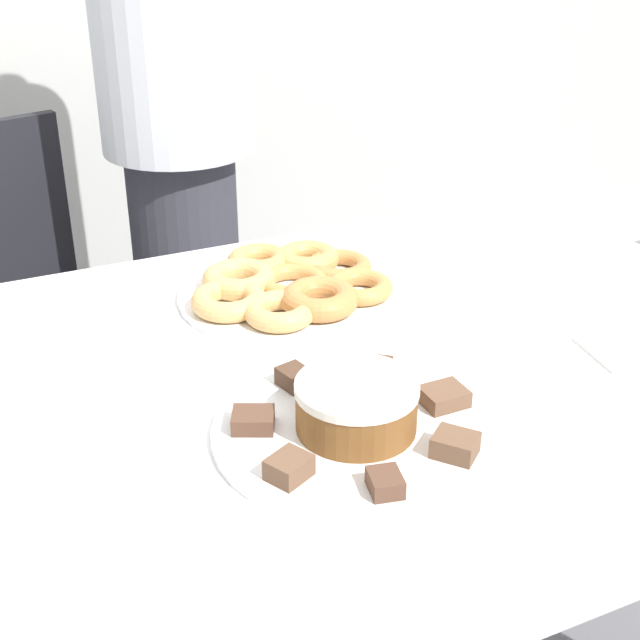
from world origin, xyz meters
The scene contains 23 objects.
table centered at (0.00, 0.00, 0.68)m, with size 1.57×1.04×0.76m.
person_standing centered at (0.08, 0.89, 0.90)m, with size 0.33×0.33×1.71m.
office_chair_left centered at (-0.31, 0.94, 0.44)m, with size 0.53×0.53×0.91m.
plate_cake centered at (-0.01, -0.16, 0.77)m, with size 0.38×0.38×0.01m.
plate_donuts centered at (0.08, 0.26, 0.77)m, with size 0.39×0.39×0.01m.
frosted_cake centered at (-0.01, -0.16, 0.81)m, with size 0.16×0.16×0.07m.
lamington_0 centered at (-0.04, -0.03, 0.78)m, with size 0.05×0.05×0.03m.
lamington_1 centered at (-0.13, -0.10, 0.78)m, with size 0.07×0.06×0.02m.
lamington_2 centered at (-0.13, -0.22, 0.79)m, with size 0.06×0.06×0.03m.
lamington_3 centered at (-0.04, -0.29, 0.78)m, with size 0.05×0.05×0.02m.
lamington_4 centered at (0.07, -0.26, 0.79)m, with size 0.07×0.07×0.03m.
lamington_5 centered at (0.12, -0.16, 0.78)m, with size 0.06×0.05×0.02m.
lamington_6 centered at (0.07, -0.06, 0.78)m, with size 0.07×0.07×0.02m.
donut_0 centered at (0.08, 0.26, 0.79)m, with size 0.12×0.12×0.03m.
donut_1 centered at (0.02, 0.16, 0.79)m, with size 0.12×0.12×0.03m.
donut_2 centered at (0.09, 0.17, 0.79)m, with size 0.13×0.13×0.04m.
donut_3 centered at (0.18, 0.19, 0.79)m, with size 0.11×0.11×0.03m.
donut_4 centered at (0.18, 0.28, 0.79)m, with size 0.12×0.12×0.03m.
donut_5 centered at (0.14, 0.33, 0.79)m, with size 0.12×0.12×0.04m.
donut_6 centered at (0.06, 0.36, 0.79)m, with size 0.11×0.11×0.04m.
donut_7 centered at (0.00, 0.30, 0.79)m, with size 0.13×0.13×0.04m.
donut_8 centered at (-0.04, 0.23, 0.79)m, with size 0.12×0.12×0.03m.
napkin centered at (0.47, -0.14, 0.76)m, with size 0.15×0.13×0.01m.
Camera 1 is at (-0.46, -1.01, 1.43)m, focal length 50.00 mm.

